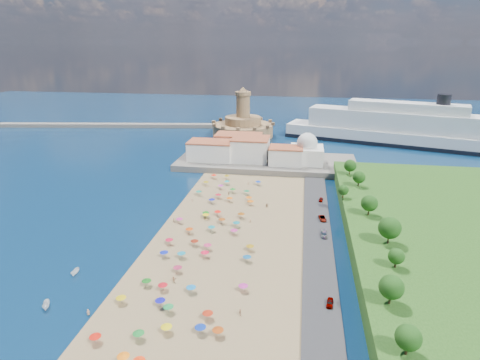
# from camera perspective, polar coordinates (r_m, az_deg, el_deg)

# --- Properties ---
(ground) EXTENTS (700.00, 700.00, 0.00)m
(ground) POSITION_cam_1_polar(r_m,az_deg,el_deg) (139.52, -3.26, -6.33)
(ground) COLOR #071938
(ground) RESTS_ON ground
(terrace) EXTENTS (90.00, 36.00, 3.00)m
(terrace) POSITION_cam_1_polar(r_m,az_deg,el_deg) (205.27, 3.77, 2.50)
(terrace) COLOR #59544C
(terrace) RESTS_ON ground
(jetty) EXTENTS (18.00, 70.00, 2.40)m
(jetty) POSITION_cam_1_polar(r_m,az_deg,el_deg) (241.62, -0.65, 5.00)
(jetty) COLOR #59544C
(jetty) RESTS_ON ground
(breakwater) EXTENTS (199.03, 34.77, 2.60)m
(breakwater) POSITION_cam_1_polar(r_m,az_deg,el_deg) (313.94, -17.27, 7.44)
(breakwater) COLOR #59544C
(breakwater) RESTS_ON ground
(waterfront_buildings) EXTENTS (57.00, 29.00, 11.00)m
(waterfront_buildings) POSITION_cam_1_polar(r_m,az_deg,el_deg) (205.71, 0.19, 4.43)
(waterfront_buildings) COLOR silver
(waterfront_buildings) RESTS_ON terrace
(domed_building) EXTENTS (16.00, 16.00, 15.00)m
(domed_building) POSITION_cam_1_polar(r_m,az_deg,el_deg) (200.60, 9.47, 4.11)
(domed_building) COLOR silver
(domed_building) RESTS_ON terrace
(fortress) EXTENTS (40.00, 40.00, 32.40)m
(fortress) POSITION_cam_1_polar(r_m,az_deg,el_deg) (269.33, 0.43, 7.66)
(fortress) COLOR #A67B53
(fortress) RESTS_ON ground
(cruise_ship) EXTENTS (144.56, 61.98, 31.57)m
(cruise_ship) POSITION_cam_1_polar(r_m,az_deg,el_deg) (264.86, 22.30, 6.64)
(cruise_ship) COLOR black
(cruise_ship) RESTS_ON ground
(beach_parasols) EXTENTS (30.64, 115.62, 2.20)m
(beach_parasols) POSITION_cam_1_polar(r_m,az_deg,el_deg) (129.20, -4.82, -7.49)
(beach_parasols) COLOR gray
(beach_parasols) RESTS_ON beach
(beachgoers) EXTENTS (35.87, 94.21, 1.86)m
(beachgoers) POSITION_cam_1_polar(r_m,az_deg,el_deg) (136.36, -3.48, -6.45)
(beachgoers) COLOR tan
(beachgoers) RESTS_ON beach
(moored_boats) EXTENTS (3.30, 18.42, 1.49)m
(moored_boats) POSITION_cam_1_polar(r_m,az_deg,el_deg) (113.98, -24.20, -13.99)
(moored_boats) COLOR white
(moored_boats) RESTS_ON ground
(parked_cars) EXTENTS (2.95, 70.42, 1.42)m
(parked_cars) POSITION_cam_1_polar(r_m,az_deg,el_deg) (134.14, 11.82, -7.18)
(parked_cars) COLOR gray
(parked_cars) RESTS_ON promenade
(hillside_trees) EXTENTS (14.65, 110.75, 7.97)m
(hillside_trees) POSITION_cam_1_polar(r_m,az_deg,el_deg) (127.27, 18.39, -4.94)
(hillside_trees) COLOR #382314
(hillside_trees) RESTS_ON hillside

